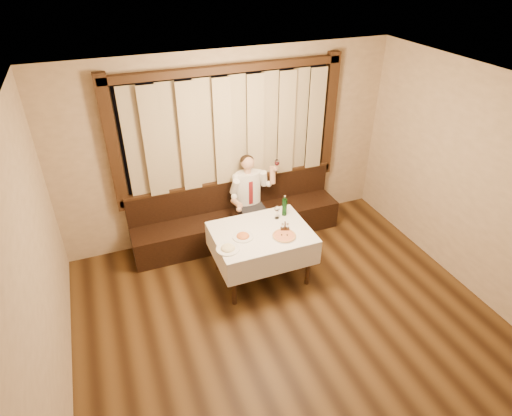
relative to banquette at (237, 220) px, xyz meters
name	(u,v)px	position (x,y,z in m)	size (l,w,h in m)	color
room	(287,211)	(0.00, -1.75, 1.19)	(5.01, 6.01, 2.81)	black
banquette	(237,220)	(0.00, 0.00, 0.00)	(3.20, 0.61, 0.94)	black
dining_table	(262,238)	(0.00, -1.02, 0.34)	(1.27, 0.97, 0.76)	black
pizza	(284,236)	(0.23, -1.24, 0.46)	(0.32, 0.32, 0.03)	white
pasta_red	(243,235)	(-0.27, -1.06, 0.48)	(0.27, 0.27, 0.09)	white
pasta_cream	(228,247)	(-0.53, -1.23, 0.49)	(0.29, 0.29, 0.10)	white
green_bottle	(284,207)	(0.44, -0.77, 0.58)	(0.07, 0.07, 0.31)	#0E4313
table_wine_glass	(277,209)	(0.31, -0.81, 0.59)	(0.07, 0.07, 0.19)	white
cruet_caddy	(285,228)	(0.29, -1.11, 0.49)	(0.13, 0.10, 0.13)	black
seated_man	(250,193)	(0.19, -0.09, 0.49)	(0.73, 0.55, 1.36)	black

